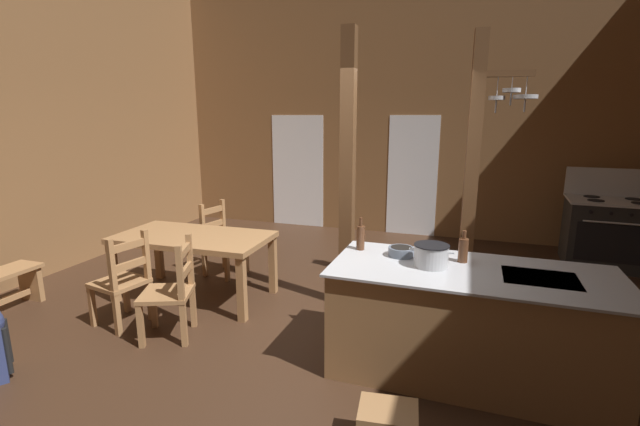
# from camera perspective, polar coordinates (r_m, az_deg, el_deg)

# --- Properties ---
(ground_plane) EXTENTS (8.48, 8.56, 0.10)m
(ground_plane) POSITION_cam_1_polar(r_m,az_deg,el_deg) (4.42, -0.20, -15.70)
(ground_plane) COLOR #382316
(wall_back) EXTENTS (8.48, 0.14, 4.55)m
(wall_back) POSITION_cam_1_polar(r_m,az_deg,el_deg) (7.73, 9.54, 14.17)
(wall_back) COLOR brown
(wall_back) RESTS_ON ground_plane
(glazed_door_back_left) EXTENTS (1.00, 0.01, 2.05)m
(glazed_door_back_left) POSITION_cam_1_polar(r_m,az_deg,el_deg) (8.19, -2.95, 5.45)
(glazed_door_back_left) COLOR white
(glazed_door_back_left) RESTS_ON ground_plane
(glazed_panel_back_right) EXTENTS (0.84, 0.01, 2.05)m
(glazed_panel_back_right) POSITION_cam_1_polar(r_m,az_deg,el_deg) (7.67, 11.95, 4.71)
(glazed_panel_back_right) COLOR white
(glazed_panel_back_right) RESTS_ON ground_plane
(kitchen_island) EXTENTS (2.17, 0.99, 0.88)m
(kitchen_island) POSITION_cam_1_polar(r_m,az_deg,el_deg) (3.75, 18.80, -13.44)
(kitchen_island) COLOR #9E7044
(kitchen_island) RESTS_ON ground_plane
(stove_range) EXTENTS (1.19, 0.88, 1.32)m
(stove_range) POSITION_cam_1_polar(r_m,az_deg,el_deg) (7.19, 33.66, -2.08)
(stove_range) COLOR black
(stove_range) RESTS_ON ground_plane
(support_post_with_pot_rack) EXTENTS (0.66, 0.25, 2.90)m
(support_post_with_pot_rack) POSITION_cam_1_polar(r_m,az_deg,el_deg) (4.98, 19.70, 6.23)
(support_post_with_pot_rack) COLOR brown
(support_post_with_pot_rack) RESTS_ON ground_plane
(support_post_center) EXTENTS (0.14, 0.14, 2.90)m
(support_post_center) POSITION_cam_1_polar(r_m,az_deg,el_deg) (4.56, 3.61, 5.12)
(support_post_center) COLOR brown
(support_post_center) RESTS_ON ground_plane
(step_stool) EXTENTS (0.39, 0.32, 0.30)m
(step_stool) POSITION_cam_1_polar(r_m,az_deg,el_deg) (3.01, 8.83, -25.83)
(step_stool) COLOR #9E7044
(step_stool) RESTS_ON ground_plane
(dining_table) EXTENTS (1.72, 0.93, 0.74)m
(dining_table) POSITION_cam_1_polar(r_m,az_deg,el_deg) (5.11, -16.19, -3.72)
(dining_table) COLOR #9E7044
(dining_table) RESTS_ON ground_plane
(ladderback_chair_near_window) EXTENTS (0.52, 0.52, 0.95)m
(ladderback_chair_near_window) POSITION_cam_1_polar(r_m,az_deg,el_deg) (5.85, -12.72, -3.51)
(ladderback_chair_near_window) COLOR #9E7044
(ladderback_chair_near_window) RESTS_ON ground_plane
(ladderback_chair_by_post) EXTENTS (0.52, 0.52, 0.95)m
(ladderback_chair_by_post) POSITION_cam_1_polar(r_m,az_deg,el_deg) (4.75, -24.35, -8.15)
(ladderback_chair_by_post) COLOR #9E7044
(ladderback_chair_by_post) RESTS_ON ground_plane
(ladderback_chair_at_table_end) EXTENTS (0.57, 0.57, 0.95)m
(ladderback_chair_at_table_end) POSITION_cam_1_polar(r_m,az_deg,el_deg) (4.33, -18.77, -9.67)
(ladderback_chair_at_table_end) COLOR #9E7044
(ladderback_chair_at_table_end) RESTS_ON ground_plane
(stockpot_on_counter) EXTENTS (0.34, 0.27, 0.18)m
(stockpot_on_counter) POSITION_cam_1_polar(r_m,az_deg,el_deg) (3.55, 14.33, -5.40)
(stockpot_on_counter) COLOR #B7BABF
(stockpot_on_counter) RESTS_ON kitchen_island
(mixing_bowl_on_counter) EXTENTS (0.22, 0.22, 0.08)m
(mixing_bowl_on_counter) POSITION_cam_1_polar(r_m,az_deg,el_deg) (3.76, 10.55, -4.97)
(mixing_bowl_on_counter) COLOR slate
(mixing_bowl_on_counter) RESTS_ON kitchen_island
(bottle_tall_on_counter) EXTENTS (0.07, 0.07, 0.29)m
(bottle_tall_on_counter) POSITION_cam_1_polar(r_m,az_deg,el_deg) (3.87, 5.32, -3.14)
(bottle_tall_on_counter) COLOR #56331E
(bottle_tall_on_counter) RESTS_ON kitchen_island
(bottle_short_on_counter) EXTENTS (0.08, 0.08, 0.26)m
(bottle_short_on_counter) POSITION_cam_1_polar(r_m,az_deg,el_deg) (3.72, 18.21, -4.56)
(bottle_short_on_counter) COLOR #56331E
(bottle_short_on_counter) RESTS_ON kitchen_island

